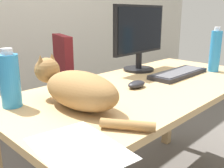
% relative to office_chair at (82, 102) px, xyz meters
% --- Properties ---
extents(desk, '(1.56, 0.72, 0.73)m').
position_rel_office_chair_xyz_m(desk, '(-0.15, -0.74, 0.22)').
color(desk, tan).
rests_on(desk, ground_plane).
extents(office_chair, '(0.51, 0.48, 0.94)m').
position_rel_office_chair_xyz_m(office_chair, '(0.00, 0.00, 0.00)').
color(office_chair, black).
rests_on(office_chair, ground_plane).
extents(monitor, '(0.48, 0.20, 0.41)m').
position_rel_office_chair_xyz_m(monitor, '(0.09, -0.50, 0.55)').
color(monitor, black).
rests_on(monitor, desk).
extents(keyboard, '(0.44, 0.15, 0.03)m').
position_rel_office_chair_xyz_m(keyboard, '(0.15, -0.76, 0.33)').
color(keyboard, '#232328').
rests_on(keyboard, desk).
extents(cat, '(0.20, 0.61, 0.20)m').
position_rel_office_chair_xyz_m(cat, '(-0.62, -0.75, 0.40)').
color(cat, olive).
rests_on(cat, desk).
extents(computer_mouse, '(0.11, 0.06, 0.04)m').
position_rel_office_chair_xyz_m(computer_mouse, '(-0.23, -0.74, 0.34)').
color(computer_mouse, '#232328').
rests_on(computer_mouse, desk).
extents(paper_sheet, '(0.25, 0.32, 0.00)m').
position_rel_office_chair_xyz_m(paper_sheet, '(-0.82, -1.01, 0.32)').
color(paper_sheet, white).
rests_on(paper_sheet, desk).
extents(water_bottle, '(0.07, 0.07, 0.28)m').
position_rel_office_chair_xyz_m(water_bottle, '(0.41, -0.86, 0.45)').
color(water_bottle, '#2D8CD1').
rests_on(water_bottle, desk).
extents(spray_bottle, '(0.08, 0.08, 0.24)m').
position_rel_office_chair_xyz_m(spray_bottle, '(-0.79, -0.55, 0.43)').
color(spray_bottle, '#2D8CD1').
rests_on(spray_bottle, desk).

